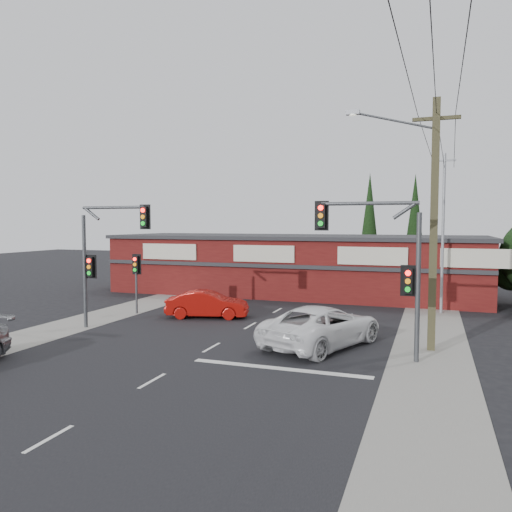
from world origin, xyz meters
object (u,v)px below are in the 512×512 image
(white_suv, at_px, (322,326))
(shop_building, at_px, (294,264))
(red_sedan, at_px, (207,304))
(utility_pole, at_px, (430,216))

(white_suv, xyz_separation_m, shop_building, (-5.21, 14.75, 1.29))
(red_sedan, height_order, utility_pole, utility_pole)
(shop_building, bearing_deg, utility_pole, -56.24)
(red_sedan, xyz_separation_m, shop_building, (1.96, 10.69, 1.41))
(red_sedan, distance_m, utility_pole, 12.68)
(white_suv, bearing_deg, utility_pole, -148.05)
(red_sedan, relative_size, utility_pole, 0.44)
(white_suv, height_order, red_sedan, white_suv)
(red_sedan, bearing_deg, utility_pole, -121.49)
(red_sedan, xyz_separation_m, utility_pole, (11.32, -3.31, 4.67))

